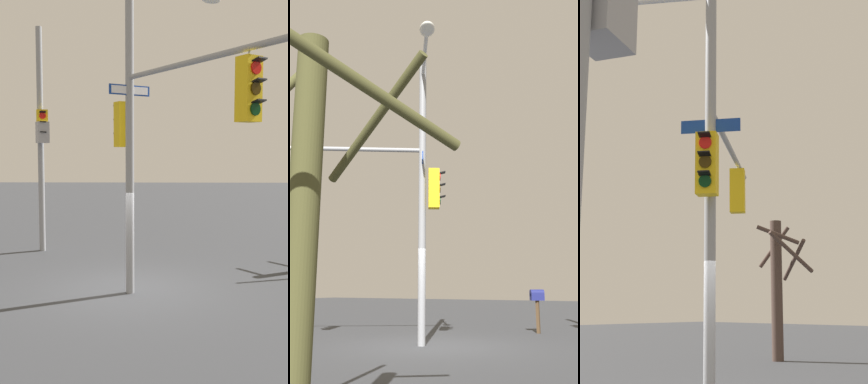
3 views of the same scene
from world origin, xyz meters
TOP-DOWN VIEW (x-y plane):
  - main_signal_pole_assembly at (0.89, 0.76)m, footprint 6.28×3.58m
  - secondary_pole_assembly at (-4.50, -3.17)m, footprint 0.74×0.55m
  - bare_tree_across_street at (8.13, 4.61)m, footprint 2.08×1.90m

SIDE VIEW (x-z plane):
  - bare_tree_across_street at x=8.13m, z-range 0.21..4.77m
  - secondary_pole_assembly at x=-4.50m, z-range 0.16..7.87m
  - main_signal_pole_assembly at x=0.89m, z-range 0.58..8.62m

